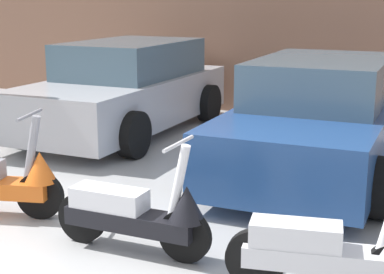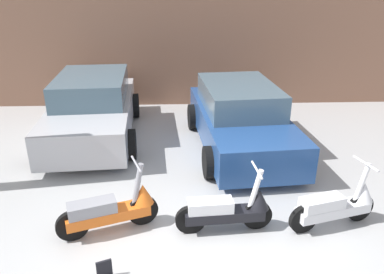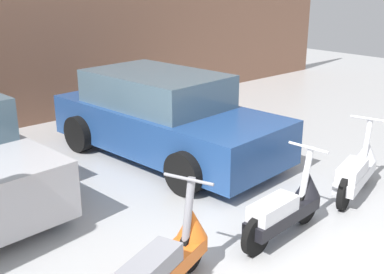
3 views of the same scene
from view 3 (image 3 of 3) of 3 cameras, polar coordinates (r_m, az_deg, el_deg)
name	(u,v)px [view 3 (image 3 of 3)]	position (r m, az deg, el deg)	size (l,w,h in m)	color
wall_back	(10,41)	(10.19, -20.79, 10.59)	(19.60, 0.12, 3.51)	#845B47
scooter_front_left	(168,259)	(4.76, -2.87, -14.24)	(1.48, 0.77, 1.07)	black
scooter_front_right	(287,207)	(5.83, 11.15, -8.18)	(1.48, 0.53, 1.03)	black
scooter_front_center	(357,170)	(7.18, 19.00, -3.68)	(1.45, 0.67, 1.04)	black
car_rear_center	(164,117)	(8.20, -3.31, 2.38)	(2.29, 4.33, 1.42)	navy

